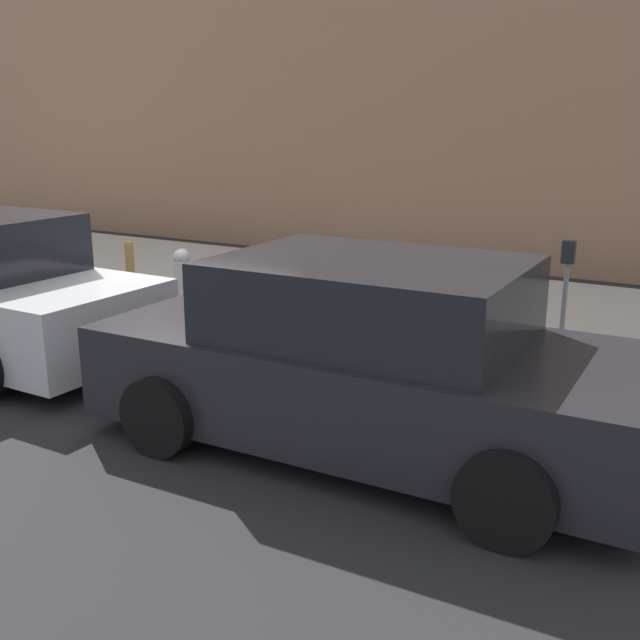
% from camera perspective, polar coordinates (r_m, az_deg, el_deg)
% --- Properties ---
extents(ground_plane, '(40.00, 40.00, 0.00)m').
position_cam_1_polar(ground_plane, '(9.32, -11.67, -1.21)').
color(ground_plane, black).
extents(sidewalk_curb, '(18.00, 5.00, 0.14)m').
position_cam_1_polar(sidewalk_curb, '(11.22, -3.22, 2.21)').
color(sidewalk_curb, '#ADA89E').
rests_on(sidewalk_curb, ground_plane).
extents(suitcase_teal_0, '(0.46, 0.21, 0.82)m').
position_cam_1_polar(suitcase_teal_0, '(8.11, 8.13, -0.28)').
color(suitcase_teal_0, '#0F606B').
rests_on(suitcase_teal_0, sidewalk_curb).
extents(suitcase_navy_1, '(0.46, 0.26, 0.98)m').
position_cam_1_polar(suitcase_navy_1, '(8.19, 4.52, 0.43)').
color(suitcase_navy_1, navy).
rests_on(suitcase_navy_1, sidewalk_curb).
extents(suitcase_red_2, '(0.46, 0.23, 0.68)m').
position_cam_1_polar(suitcase_red_2, '(8.44, 1.39, 0.60)').
color(suitcase_red_2, red).
rests_on(suitcase_red_2, sidewalk_curb).
extents(suitcase_maroon_3, '(0.39, 0.24, 0.80)m').
position_cam_1_polar(suitcase_maroon_3, '(8.67, -1.50, 0.79)').
color(suitcase_maroon_3, maroon).
rests_on(suitcase_maroon_3, sidewalk_curb).
extents(suitcase_black_4, '(0.35, 0.21, 0.88)m').
position_cam_1_polar(suitcase_black_4, '(8.95, -3.57, 1.33)').
color(suitcase_black_4, black).
rests_on(suitcase_black_4, sidewalk_curb).
extents(suitcase_olive_5, '(0.45, 0.25, 0.80)m').
position_cam_1_polar(suitcase_olive_5, '(9.27, -5.75, 1.45)').
color(suitcase_olive_5, '#59601E').
rests_on(suitcase_olive_5, sidewalk_curb).
extents(fire_hydrant, '(0.39, 0.21, 0.83)m').
position_cam_1_polar(fire_hydrant, '(9.71, -10.33, 3.02)').
color(fire_hydrant, '#99999E').
rests_on(fire_hydrant, sidewalk_curb).
extents(bollard_post, '(0.11, 0.11, 0.88)m').
position_cam_1_polar(bollard_post, '(10.09, -14.11, 3.29)').
color(bollard_post, brown).
rests_on(bollard_post, sidewalk_curb).
extents(parking_meter, '(0.12, 0.09, 1.27)m').
position_cam_1_polar(parking_meter, '(7.78, 18.07, 2.48)').
color(parking_meter, slate).
rests_on(parking_meter, sidewalk_curb).
extents(parked_car_charcoal_0, '(4.42, 2.16, 1.53)m').
position_cam_1_polar(parked_car_charcoal_0, '(5.93, 3.86, -3.07)').
color(parked_car_charcoal_0, black).
rests_on(parked_car_charcoal_0, ground_plane).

